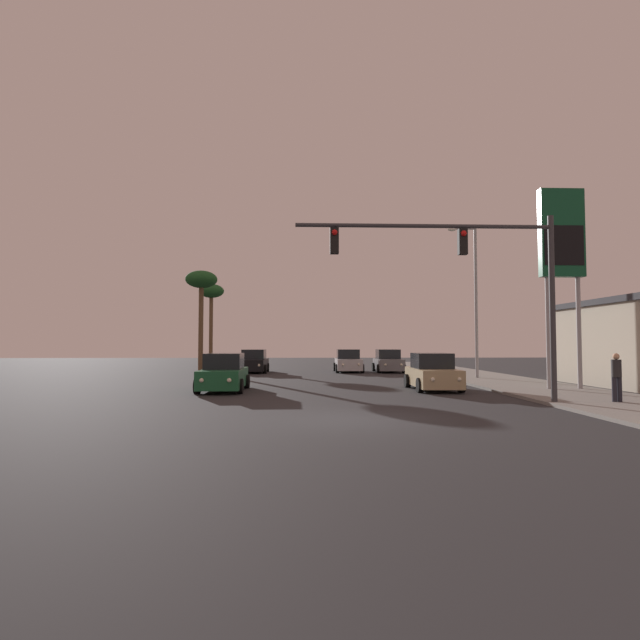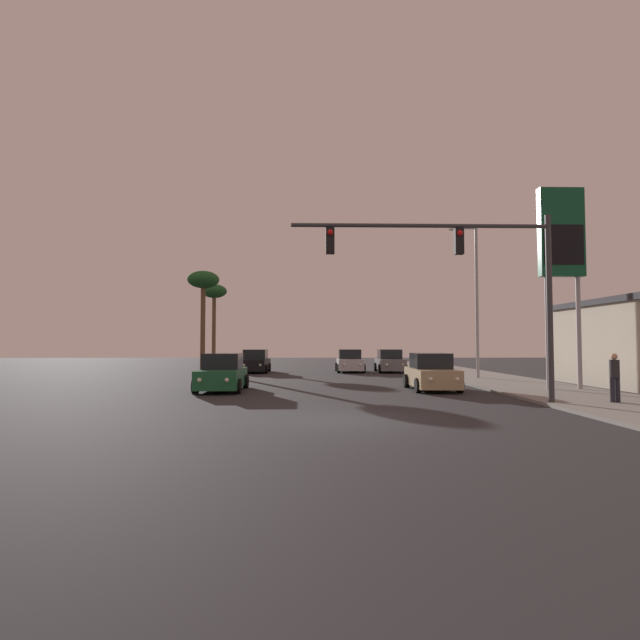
{
  "view_description": "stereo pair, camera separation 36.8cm",
  "coord_description": "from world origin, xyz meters",
  "views": [
    {
      "loc": [
        -1.39,
        -14.0,
        2.13
      ],
      "look_at": [
        -0.37,
        14.41,
        3.47
      ],
      "focal_mm": 28.0,
      "sensor_mm": 36.0,
      "label": 1
    },
    {
      "loc": [
        -1.03,
        -14.01,
        2.13
      ],
      "look_at": [
        -0.37,
        14.41,
        3.47
      ],
      "focal_mm": 28.0,
      "sensor_mm": 36.0,
      "label": 2
    }
  ],
  "objects": [
    {
      "name": "car_green",
      "position": [
        -4.92,
        8.65,
        0.76
      ],
      "size": [
        2.04,
        4.32,
        1.68
      ],
      "rotation": [
        0.0,
        0.0,
        3.16
      ],
      "color": "#195933",
      "rests_on": "ground"
    },
    {
      "name": "street_lamp",
      "position": [
        8.8,
        15.14,
        5.12
      ],
      "size": [
        1.74,
        0.24,
        9.0
      ],
      "color": "#99999E",
      "rests_on": "sidewalk_right"
    },
    {
      "name": "palm_tree_far",
      "position": [
        -10.12,
        34.0,
        6.77
      ],
      "size": [
        2.4,
        2.4,
        7.82
      ],
      "color": "brown",
      "rests_on": "ground"
    },
    {
      "name": "palm_tree_mid",
      "position": [
        -9.06,
        24.0,
        6.62
      ],
      "size": [
        2.4,
        2.4,
        7.66
      ],
      "color": "brown",
      "rests_on": "ground"
    },
    {
      "name": "car_tan",
      "position": [
        4.61,
        8.81,
        0.76
      ],
      "size": [
        2.04,
        4.33,
        1.68
      ],
      "rotation": [
        0.0,
        0.0,
        3.12
      ],
      "color": "tan",
      "rests_on": "ground"
    },
    {
      "name": "sidewalk_right",
      "position": [
        9.5,
        10.0,
        0.06
      ],
      "size": [
        5.0,
        60.0,
        0.12
      ],
      "color": "gray",
      "rests_on": "ground"
    },
    {
      "name": "car_silver",
      "position": [
        2.04,
        23.23,
        0.76
      ],
      "size": [
        2.04,
        4.32,
        1.68
      ],
      "rotation": [
        0.0,
        0.0,
        3.13
      ],
      "color": "#B7B7BC",
      "rests_on": "ground"
    },
    {
      "name": "pedestrian_on_sidewalk",
      "position": [
        9.47,
        2.9,
        1.03
      ],
      "size": [
        0.34,
        0.32,
        1.67
      ],
      "color": "#23232D",
      "rests_on": "sidewalk_right"
    },
    {
      "name": "gas_station_sign",
      "position": [
        10.32,
        7.9,
        6.62
      ],
      "size": [
        2.0,
        0.42,
        9.0
      ],
      "color": "#99999E",
      "rests_on": "sidewalk_right"
    },
    {
      "name": "car_grey",
      "position": [
        5.01,
        22.99,
        0.76
      ],
      "size": [
        2.04,
        4.33,
        1.68
      ],
      "rotation": [
        0.0,
        0.0,
        3.12
      ],
      "color": "slate",
      "rests_on": "ground"
    },
    {
      "name": "car_black",
      "position": [
        -4.92,
        22.67,
        0.76
      ],
      "size": [
        2.04,
        4.33,
        1.68
      ],
      "rotation": [
        0.0,
        0.0,
        3.12
      ],
      "color": "black",
      "rests_on": "ground"
    },
    {
      "name": "ground_plane",
      "position": [
        0.0,
        0.0,
        0.0
      ],
      "size": [
        120.0,
        120.0,
        0.0
      ],
      "primitive_type": "plane",
      "color": "#28282B"
    },
    {
      "name": "traffic_light_mast",
      "position": [
        4.64,
        3.05,
        4.82
      ],
      "size": [
        9.07,
        0.36,
        6.5
      ],
      "color": "#38383D",
      "rests_on": "sidewalk_right"
    }
  ]
}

